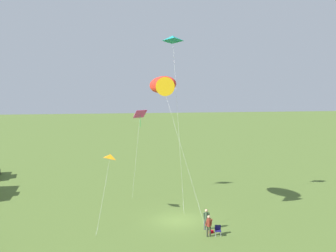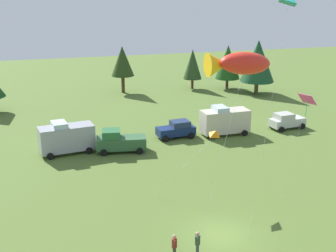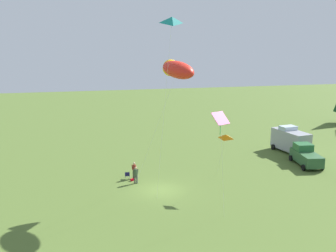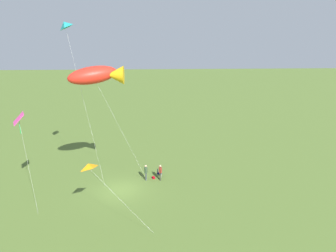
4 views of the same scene
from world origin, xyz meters
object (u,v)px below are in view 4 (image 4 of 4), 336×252
(person_kite_flyer, at_px, (146,171))
(kite_delta_orange, at_px, (89,166))
(kite_delta_teal, at_px, (64,25))
(folding_chair, at_px, (159,173))
(person_spectator, at_px, (160,171))
(kite_large_fish, at_px, (98,75))
(backpack_on_grass, at_px, (153,178))
(kite_diamond_rainbow, at_px, (19,120))

(person_kite_flyer, height_order, kite_delta_orange, kite_delta_orange)
(person_kite_flyer, relative_size, kite_delta_teal, 0.11)
(folding_chair, bearing_deg, person_spectator, -71.03)
(kite_large_fish, distance_m, kite_delta_teal, 4.99)
(kite_delta_teal, xyz_separation_m, kite_delta_orange, (-2.35, 5.71, -10.27))
(folding_chair, xyz_separation_m, kite_delta_orange, (5.45, 8.53, 4.91))
(person_kite_flyer, height_order, folding_chair, person_kite_flyer)
(kite_delta_teal, bearing_deg, person_kite_flyer, -161.85)
(person_spectator, relative_size, kite_large_fish, 0.14)
(folding_chair, height_order, kite_delta_teal, kite_delta_teal)
(backpack_on_grass, bearing_deg, kite_diamond_rainbow, 25.92)
(kite_large_fish, bearing_deg, kite_diamond_rainbow, 15.56)
(backpack_on_grass, relative_size, kite_large_fish, 0.03)
(person_kite_flyer, relative_size, backpack_on_grass, 5.44)
(folding_chair, bearing_deg, kite_delta_orange, -116.65)
(backpack_on_grass, bearing_deg, folding_chair, -142.84)
(person_spectator, bearing_deg, kite_delta_orange, -127.59)
(kite_delta_teal, height_order, kite_diamond_rainbow, kite_delta_teal)
(person_kite_flyer, height_order, person_spectator, same)
(kite_delta_orange, bearing_deg, person_spectator, -125.97)
(backpack_on_grass, bearing_deg, kite_delta_teal, 18.35)
(backpack_on_grass, height_order, kite_delta_orange, kite_delta_orange)
(kite_diamond_rainbow, bearing_deg, person_spectator, -156.98)
(backpack_on_grass, bearing_deg, kite_large_fish, 37.96)
(kite_delta_teal, bearing_deg, kite_diamond_rainbow, 38.45)
(backpack_on_grass, distance_m, kite_diamond_rainbow, 14.59)
(person_kite_flyer, relative_size, kite_large_fish, 0.14)
(person_kite_flyer, distance_m, person_spectator, 1.51)
(person_kite_flyer, relative_size, folding_chair, 2.12)
(person_kite_flyer, xyz_separation_m, person_spectator, (-1.51, 0.07, 0.00))
(person_kite_flyer, relative_size, person_spectator, 1.00)
(person_kite_flyer, height_order, kite_delta_teal, kite_delta_teal)
(person_kite_flyer, xyz_separation_m, kite_diamond_rainbow, (10.10, 5.01, 7.26))
(person_kite_flyer, relative_size, kite_diamond_rainbow, 0.20)
(kite_delta_orange, bearing_deg, folding_chair, -122.58)
(folding_chair, relative_size, backpack_on_grass, 2.56)
(folding_chair, height_order, person_spectator, person_spectator)
(person_kite_flyer, distance_m, backpack_on_grass, 1.23)
(backpack_on_grass, distance_m, kite_large_fish, 12.87)
(backpack_on_grass, xyz_separation_m, kite_diamond_rainbow, (10.87, 5.29, 8.17))
(kite_large_fish, relative_size, kite_diamond_rainbow, 1.42)
(person_spectator, height_order, kite_delta_orange, kite_delta_orange)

